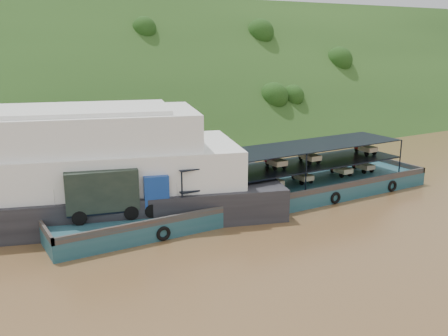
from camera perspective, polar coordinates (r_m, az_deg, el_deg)
ground at (r=41.50m, az=4.50°, el=-4.82°), size 160.00×160.00×0.00m
hillside at (r=72.95m, az=-11.93°, el=3.31°), size 140.00×39.60×39.60m
cargo_barge at (r=41.87m, az=1.97°, el=-2.87°), size 35.00×7.18×4.86m
passenger_ferry at (r=41.54m, az=-24.23°, el=-0.65°), size 44.10×23.02×8.68m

